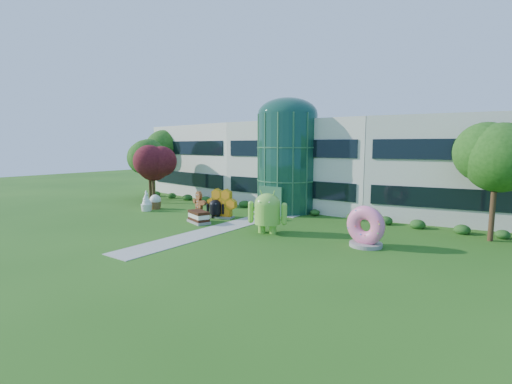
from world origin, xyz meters
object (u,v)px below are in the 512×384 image
Objects in this scene: android_black at (215,207)px; donut at (366,226)px; android_green at (267,210)px; gingerbread at (199,203)px.

donut reaches higher than android_black.
android_black is (-7.16, 2.00, -0.80)m from android_green.
android_black is at bearing 19.98° from gingerbread.
android_green is at bearing 6.10° from gingerbread.
donut is at bearing -13.24° from android_green.
gingerbread reaches higher than android_black.
android_green is 7.48m from android_black.
donut reaches higher than gingerbread.
gingerbread is at bearing 158.50° from android_black.
gingerbread is (-16.67, 1.23, -0.19)m from donut.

